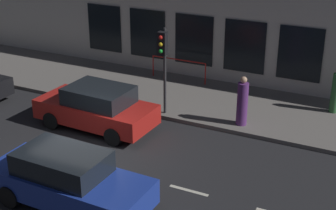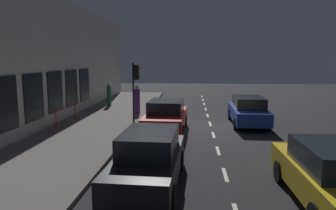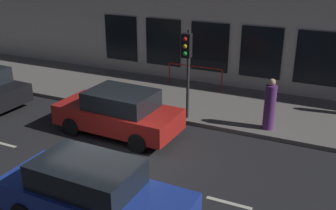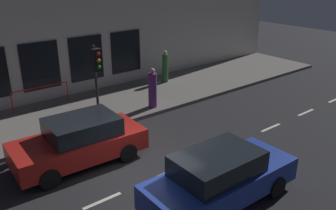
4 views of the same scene
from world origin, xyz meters
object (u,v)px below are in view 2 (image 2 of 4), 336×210
parked_car_0 (248,111)px  pedestrian_0 (109,95)px  parked_car_3 (166,116)px  traffic_light (136,78)px  parked_car_2 (149,159)px  parked_car_1 (331,175)px  pedestrian_1 (137,100)px

parked_car_0 → pedestrian_0: bearing=151.0°
parked_car_3 → traffic_light: bearing=-41.4°
parked_car_2 → parked_car_3: bearing=-87.0°
parked_car_0 → parked_car_3: same height
traffic_light → parked_car_3: (-1.81, 1.74, -1.78)m
parked_car_0 → parked_car_1: 9.64m
parked_car_0 → pedestrian_1: 7.19m
parked_car_0 → parked_car_2: bearing=-115.4°
parked_car_2 → pedestrian_1: 11.63m
parked_car_0 → parked_car_3: bearing=-154.2°
parked_car_0 → parked_car_1: same height
parked_car_2 → traffic_light: bearing=-75.0°
parked_car_3 → pedestrian_1: pedestrian_1 is taller
parked_car_0 → pedestrian_1: pedestrian_1 is taller
pedestrian_0 → pedestrian_1: size_ratio=0.96×
pedestrian_1 → pedestrian_0: bearing=-0.5°
parked_car_0 → pedestrian_0: (9.30, -5.41, 0.18)m
parked_car_1 → pedestrian_0: bearing=122.4°
pedestrian_1 → parked_car_3: bearing=162.3°
parked_car_1 → pedestrian_1: bearing=119.6°
traffic_light → parked_car_0: (-6.24, -0.29, -1.78)m
traffic_light → parked_car_2: 8.86m
traffic_light → parked_car_2: (-1.86, 8.48, -1.78)m
parked_car_0 → parked_car_1: bearing=-87.0°
parked_car_2 → pedestrian_0: bearing=-68.3°
parked_car_3 → pedestrian_1: 5.19m
parked_car_0 → pedestrian_1: (6.69, -2.63, 0.20)m
parked_car_2 → parked_car_3: same height
parked_car_3 → pedestrian_1: size_ratio=2.40×
parked_car_0 → parked_car_3: 4.87m
parked_car_1 → parked_car_3: bearing=121.8°
pedestrian_0 → parked_car_3: bearing=-144.1°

